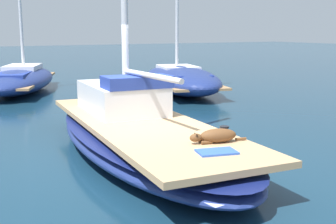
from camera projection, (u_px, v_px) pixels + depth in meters
The scene contains 8 objects.
ground_plane at pixel (142, 155), 8.59m from camera, with size 120.00×120.00×0.00m, color #143347.
sailboat_main at pixel (142, 138), 8.53m from camera, with size 3.20×7.44×0.66m.
cabin_house at pixel (123, 96), 9.41m from camera, with size 1.61×2.34×0.84m.
dog_brown at pixel (216, 136), 6.89m from camera, with size 0.94×0.40×0.22m.
deck_winch at pixel (224, 133), 7.12m from camera, with size 0.16×0.16×0.21m.
deck_towel at pixel (217, 152), 6.33m from camera, with size 0.56×0.36×0.03m, color blue.
moored_boat_far_astern at pixel (21, 79), 17.18m from camera, with size 4.69×6.77×7.22m.
moored_boat_starboard_side at pixel (181, 79), 16.84m from camera, with size 3.95×6.38×7.32m.
Camera 1 is at (-3.73, -7.42, 2.40)m, focal length 47.17 mm.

